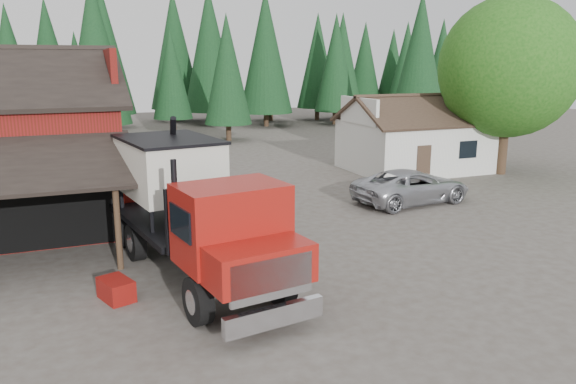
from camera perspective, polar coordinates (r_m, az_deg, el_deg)
name	(u,v)px	position (r m, az deg, el deg)	size (l,w,h in m)	color
ground	(306,267)	(18.38, 1.84, -7.66)	(120.00, 120.00, 0.00)	#4C443B
farmhouse	(416,143)	(35.29, 12.84, 4.89)	(8.60, 6.42, 4.65)	silver
deciduous_tree	(509,72)	(35.13, 21.57, 11.23)	(8.00, 8.00, 10.20)	#382619
conifer_backdrop	(138,128)	(58.50, -15.00, 6.28)	(76.00, 16.00, 16.00)	#103218
near_pine_b	(227,69)	(47.52, -6.20, 12.29)	(3.96, 3.96, 10.40)	#382619
near_pine_c	(420,57)	(50.77, 13.25, 13.21)	(4.84, 4.84, 12.40)	#382619
near_pine_d	(95,50)	(49.81, -19.01, 13.44)	(5.28, 5.28, 13.40)	#382619
feed_truck	(190,205)	(17.56, -9.88, -1.28)	(4.39, 10.78, 4.73)	black
silver_car	(412,186)	(26.97, 12.46, 0.57)	(2.65, 5.75, 1.60)	#B5B6BD
equip_box	(116,289)	(16.62, -17.06, -9.45)	(0.70, 1.10, 0.60)	maroon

